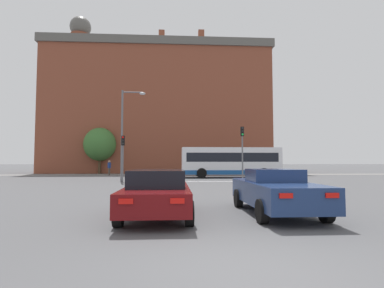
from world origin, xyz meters
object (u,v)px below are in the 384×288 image
(car_roadster_right, at_px, (275,191))
(traffic_light_near_right, at_px, (242,145))
(pedestrian_waiting, at_px, (109,166))
(traffic_light_near_left, at_px, (123,150))
(street_lamp_junction, at_px, (126,126))
(pedestrian_walking_east, at_px, (229,166))
(car_saloon_left, at_px, (157,192))
(bus_crossing_lead, at_px, (231,162))

(car_roadster_right, relative_size, traffic_light_near_right, 1.02)
(pedestrian_waiting, bearing_deg, car_roadster_right, 38.90)
(traffic_light_near_left, xyz_separation_m, street_lamp_junction, (0.21, 0.02, 2.01))
(traffic_light_near_left, relative_size, pedestrian_walking_east, 2.14)
(street_lamp_junction, bearing_deg, car_saloon_left, -77.62)
(car_saloon_left, relative_size, traffic_light_near_right, 0.98)
(car_saloon_left, xyz_separation_m, pedestrian_walking_east, (7.36, 28.41, 0.32))
(pedestrian_walking_east, bearing_deg, traffic_light_near_right, 31.32)
(pedestrian_waiting, bearing_deg, street_lamp_junction, 34.84)
(bus_crossing_lead, height_order, traffic_light_near_left, traffic_light_near_left)
(pedestrian_walking_east, bearing_deg, car_saloon_left, 22.03)
(pedestrian_walking_east, bearing_deg, car_roadster_right, 29.05)
(car_saloon_left, relative_size, car_roadster_right, 0.96)
(car_saloon_left, height_order, street_lamp_junction, street_lamp_junction)
(traffic_light_near_right, height_order, traffic_light_near_left, traffic_light_near_right)
(car_saloon_left, distance_m, car_roadster_right, 3.67)
(car_saloon_left, bearing_deg, traffic_light_near_right, 68.36)
(car_saloon_left, distance_m, pedestrian_walking_east, 29.35)
(pedestrian_waiting, distance_m, pedestrian_walking_east, 14.75)
(car_roadster_right, relative_size, pedestrian_walking_east, 2.64)
(pedestrian_waiting, bearing_deg, traffic_light_near_left, 33.91)
(pedestrian_waiting, relative_size, pedestrian_walking_east, 1.02)
(traffic_light_near_left, height_order, pedestrian_walking_east, traffic_light_near_left)
(car_roadster_right, bearing_deg, traffic_light_near_right, 80.42)
(street_lamp_junction, bearing_deg, bus_crossing_lead, 31.56)
(bus_crossing_lead, xyz_separation_m, traffic_light_near_left, (-10.02, -6.05, 0.90))
(pedestrian_waiting, xyz_separation_m, pedestrian_walking_east, (14.75, 0.24, -0.03))
(car_roadster_right, xyz_separation_m, traffic_light_near_left, (-7.33, 15.44, 1.84))
(car_roadster_right, distance_m, pedestrian_walking_east, 28.37)
(traffic_light_near_right, distance_m, street_lamp_junction, 9.77)
(traffic_light_near_left, distance_m, pedestrian_waiting, 13.07)
(street_lamp_junction, bearing_deg, pedestrian_walking_east, 49.48)
(bus_crossing_lead, height_order, street_lamp_junction, street_lamp_junction)
(traffic_light_near_right, distance_m, pedestrian_waiting, 18.58)
(pedestrian_walking_east, bearing_deg, bus_crossing_lead, 27.88)
(traffic_light_near_left, bearing_deg, car_roadster_right, -64.60)
(car_roadster_right, xyz_separation_m, bus_crossing_lead, (2.69, 21.49, 0.94))
(traffic_light_near_right, xyz_separation_m, pedestrian_walking_east, (1.17, 12.77, -2.00))
(bus_crossing_lead, xyz_separation_m, street_lamp_junction, (-9.81, -6.02, 2.91))
(car_saloon_left, bearing_deg, car_roadster_right, 4.49)
(traffic_light_near_right, distance_m, traffic_light_near_left, 9.88)
(car_saloon_left, distance_m, street_lamp_junction, 16.58)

